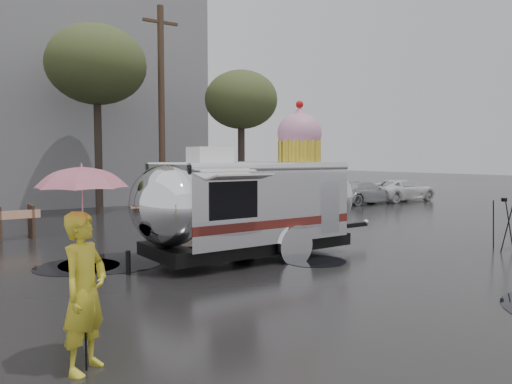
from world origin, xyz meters
TOP-DOWN VIEW (x-y plane):
  - ground at (0.00, 0.00)m, footprint 120.00×120.00m
  - puddles at (0.56, 0.54)m, footprint 10.75×10.73m
  - utility_pole at (2.50, 14.00)m, footprint 1.60×0.28m
  - tree_mid at (0.00, 15.00)m, footprint 4.20×4.20m
  - tree_right at (6.00, 13.00)m, footprint 3.36×3.36m
  - parked_cars at (11.78, 12.00)m, footprint 13.20×1.90m
  - airstream_trailer at (0.34, 3.58)m, footprint 7.43×2.94m
  - person_left at (-4.90, -0.83)m, footprint 0.79×0.76m
  - umbrella_pink at (-4.90, -0.83)m, footprint 1.23×1.23m
  - tripod at (6.23, 0.54)m, footprint 0.54×0.58m

SIDE VIEW (x-z plane):
  - ground at x=0.00m, z-range 0.00..0.00m
  - puddles at x=0.56m, z-range 0.00..0.01m
  - parked_cars at x=11.78m, z-range -0.03..1.47m
  - tripod at x=6.23m, z-range 0.11..1.51m
  - person_left at x=-4.90m, z-range 0.00..1.85m
  - airstream_trailer at x=0.34m, z-range -0.60..3.41m
  - umbrella_pink at x=-4.90m, z-range 0.77..3.17m
  - utility_pole at x=2.50m, z-range 0.12..9.12m
  - tree_right at x=6.00m, z-range 1.85..8.27m
  - tree_mid at x=0.00m, z-range 2.33..10.35m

